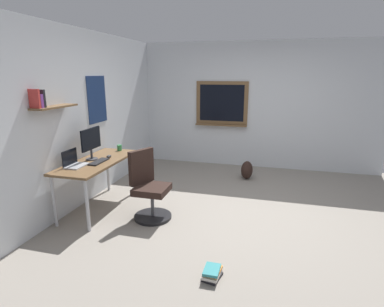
{
  "coord_description": "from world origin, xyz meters",
  "views": [
    {
      "loc": [
        -4.17,
        -0.38,
        1.96
      ],
      "look_at": [
        -0.04,
        0.72,
        0.85
      ],
      "focal_mm": 28.95,
      "sensor_mm": 36.0,
      "label": 1
    }
  ],
  "objects_px": {
    "laptop": "(74,162)",
    "backpack": "(247,170)",
    "coffee_mug": "(119,148)",
    "book_stack_on_floor": "(212,273)",
    "desk": "(97,165)",
    "office_chair": "(149,189)",
    "computer_mouse": "(109,156)",
    "monitor_primary": "(91,141)",
    "keyboard": "(99,162)"
  },
  "relations": [
    {
      "from": "desk",
      "to": "keyboard",
      "type": "height_order",
      "value": "keyboard"
    },
    {
      "from": "laptop",
      "to": "backpack",
      "type": "relative_size",
      "value": 0.91
    },
    {
      "from": "office_chair",
      "to": "keyboard",
      "type": "height_order",
      "value": "office_chair"
    },
    {
      "from": "desk",
      "to": "laptop",
      "type": "distance_m",
      "value": 0.38
    },
    {
      "from": "desk",
      "to": "book_stack_on_floor",
      "type": "bearing_deg",
      "value": -121.51
    },
    {
      "from": "office_chair",
      "to": "keyboard",
      "type": "xyz_separation_m",
      "value": [
        0.03,
        0.76,
        0.33
      ]
    },
    {
      "from": "coffee_mug",
      "to": "backpack",
      "type": "xyz_separation_m",
      "value": [
        1.26,
        -1.98,
        -0.61
      ]
    },
    {
      "from": "keyboard",
      "to": "laptop",
      "type": "bearing_deg",
      "value": 139.25
    },
    {
      "from": "laptop",
      "to": "computer_mouse",
      "type": "distance_m",
      "value": 0.58
    },
    {
      "from": "office_chair",
      "to": "computer_mouse",
      "type": "xyz_separation_m",
      "value": [
        0.31,
        0.76,
        0.34
      ]
    },
    {
      "from": "desk",
      "to": "coffee_mug",
      "type": "height_order",
      "value": "coffee_mug"
    },
    {
      "from": "monitor_primary",
      "to": "keyboard",
      "type": "relative_size",
      "value": 1.25
    },
    {
      "from": "keyboard",
      "to": "backpack",
      "type": "bearing_deg",
      "value": -44.3
    },
    {
      "from": "office_chair",
      "to": "book_stack_on_floor",
      "type": "xyz_separation_m",
      "value": [
        -1.1,
        -1.12,
        -0.35
      ]
    },
    {
      "from": "laptop",
      "to": "book_stack_on_floor",
      "type": "bearing_deg",
      "value": -112.42
    },
    {
      "from": "coffee_mug",
      "to": "book_stack_on_floor",
      "type": "height_order",
      "value": "coffee_mug"
    },
    {
      "from": "monitor_primary",
      "to": "book_stack_on_floor",
      "type": "xyz_separation_m",
      "value": [
        -1.23,
        -2.05,
        -0.95
      ]
    },
    {
      "from": "monitor_primary",
      "to": "backpack",
      "type": "bearing_deg",
      "value": -48.42
    },
    {
      "from": "coffee_mug",
      "to": "keyboard",
      "type": "bearing_deg",
      "value": -175.97
    },
    {
      "from": "book_stack_on_floor",
      "to": "computer_mouse",
      "type": "bearing_deg",
      "value": 53.21
    },
    {
      "from": "desk",
      "to": "monitor_primary",
      "type": "height_order",
      "value": "monitor_primary"
    },
    {
      "from": "computer_mouse",
      "to": "coffee_mug",
      "type": "height_order",
      "value": "coffee_mug"
    },
    {
      "from": "desk",
      "to": "computer_mouse",
      "type": "distance_m",
      "value": 0.24
    },
    {
      "from": "office_chair",
      "to": "coffee_mug",
      "type": "height_order",
      "value": "office_chair"
    },
    {
      "from": "desk",
      "to": "office_chair",
      "type": "relative_size",
      "value": 1.55
    },
    {
      "from": "coffee_mug",
      "to": "book_stack_on_floor",
      "type": "relative_size",
      "value": 0.37
    },
    {
      "from": "coffee_mug",
      "to": "book_stack_on_floor",
      "type": "distance_m",
      "value": 2.76
    },
    {
      "from": "computer_mouse",
      "to": "coffee_mug",
      "type": "distance_m",
      "value": 0.43
    },
    {
      "from": "backpack",
      "to": "desk",
      "type": "bearing_deg",
      "value": 133.5
    },
    {
      "from": "computer_mouse",
      "to": "desk",
      "type": "bearing_deg",
      "value": 159.76
    },
    {
      "from": "desk",
      "to": "monitor_primary",
      "type": "distance_m",
      "value": 0.36
    },
    {
      "from": "laptop",
      "to": "coffee_mug",
      "type": "bearing_deg",
      "value": -10.08
    },
    {
      "from": "laptop",
      "to": "keyboard",
      "type": "distance_m",
      "value": 0.34
    },
    {
      "from": "office_chair",
      "to": "coffee_mug",
      "type": "bearing_deg",
      "value": 47.81
    },
    {
      "from": "desk",
      "to": "monitor_primary",
      "type": "relative_size",
      "value": 3.17
    },
    {
      "from": "monitor_primary",
      "to": "backpack",
      "type": "relative_size",
      "value": 1.35
    },
    {
      "from": "desk",
      "to": "coffee_mug",
      "type": "distance_m",
      "value": 0.65
    },
    {
      "from": "laptop",
      "to": "desk",
      "type": "bearing_deg",
      "value": -23.78
    },
    {
      "from": "computer_mouse",
      "to": "backpack",
      "type": "xyz_separation_m",
      "value": [
        1.69,
        -1.93,
        -0.58
      ]
    },
    {
      "from": "office_chair",
      "to": "laptop",
      "type": "height_order",
      "value": "laptop"
    },
    {
      "from": "office_chair",
      "to": "laptop",
      "type": "distance_m",
      "value": 1.08
    },
    {
      "from": "coffee_mug",
      "to": "backpack",
      "type": "height_order",
      "value": "coffee_mug"
    },
    {
      "from": "desk",
      "to": "office_chair",
      "type": "distance_m",
      "value": 0.88
    },
    {
      "from": "backpack",
      "to": "monitor_primary",
      "type": "bearing_deg",
      "value": 131.58
    },
    {
      "from": "monitor_primary",
      "to": "coffee_mug",
      "type": "distance_m",
      "value": 0.65
    },
    {
      "from": "laptop",
      "to": "keyboard",
      "type": "xyz_separation_m",
      "value": [
        0.26,
        -0.22,
        -0.04
      ]
    },
    {
      "from": "office_chair",
      "to": "computer_mouse",
      "type": "bearing_deg",
      "value": 68.15
    },
    {
      "from": "desk",
      "to": "laptop",
      "type": "xyz_separation_m",
      "value": [
        -0.33,
        0.15,
        0.13
      ]
    },
    {
      "from": "keyboard",
      "to": "monitor_primary",
      "type": "bearing_deg",
      "value": 57.57
    },
    {
      "from": "office_chair",
      "to": "monitor_primary",
      "type": "height_order",
      "value": "monitor_primary"
    }
  ]
}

